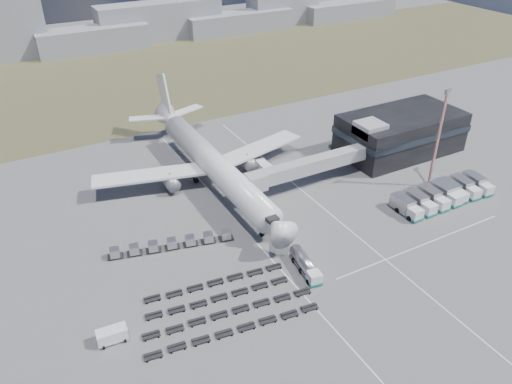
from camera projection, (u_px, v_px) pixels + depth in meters
ground at (287, 262)px, 89.28m from camera, size 420.00×420.00×0.00m
grass_strip at (119, 82)px, 171.55m from camera, size 420.00×90.00×0.01m
lane_markings at (322, 238)px, 95.52m from camera, size 47.12×110.00×0.01m
terminal at (400, 132)px, 124.02m from camera, size 30.40×16.40×11.00m
jet_bridge at (300, 169)px, 108.43m from camera, size 30.30×3.80×7.05m
airliner at (211, 162)px, 110.73m from camera, size 51.59×64.53×17.62m
skyline at (80, 31)px, 197.69m from camera, size 304.46×25.00×25.94m
fuel_tanker at (306, 265)px, 86.38m from camera, size 3.48×9.14×2.88m
pushback_tug at (287, 234)px, 95.14m from camera, size 4.17×3.26×1.61m
utility_van at (112, 335)px, 73.13m from camera, size 4.56×2.31×2.35m
catering_truck at (264, 169)px, 115.83m from camera, size 2.59×5.76×2.60m
service_trucks_near at (426, 200)px, 103.94m from camera, size 13.71×7.60×3.04m
service_trucks_far at (465, 187)px, 108.47m from camera, size 10.32×8.13×2.97m
uld_row at (172, 244)px, 92.11m from camera, size 23.05×6.93×1.80m
baggage_dollies at (224, 306)px, 79.47m from camera, size 29.09×15.72×0.65m
floodlight_mast at (438, 140)px, 106.02m from camera, size 2.17×1.76×22.84m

